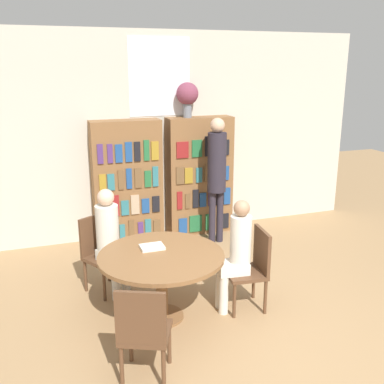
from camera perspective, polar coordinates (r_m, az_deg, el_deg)
The scene contains 13 objects.
ground_plane at distance 4.33m, azimuth 9.12°, elevation -20.04°, with size 16.00×16.00×0.00m, color #9E7A51.
wall_back at distance 6.72m, azimuth -4.08°, elevation 7.17°, with size 6.40×0.07×3.00m.
bookshelf_left at distance 6.54m, azimuth -8.21°, elevation 1.24°, with size 0.99×0.34×1.78m.
bookshelf_right at distance 6.83m, azimuth 0.96°, elevation 2.04°, with size 0.99×0.34×1.78m.
flower_vase at distance 6.58m, azimuth -0.59°, elevation 12.20°, with size 0.32×0.32×0.50m.
reading_table at distance 4.55m, azimuth -3.92°, elevation -9.15°, with size 1.26×1.26×0.71m.
chair_near_camera at distance 3.78m, azimuth -6.17°, elevation -16.99°, with size 0.53×0.53×0.87m.
chair_left_side at distance 5.27m, azimuth -11.49°, elevation -7.22°, with size 0.55×0.55×0.87m.
chair_far_side at distance 4.84m, azimuth 7.66°, elevation -9.23°, with size 0.44×0.44×0.87m.
seated_reader_left at distance 5.06m, azimuth -10.35°, elevation -5.59°, with size 0.38×0.40×1.23m.
seated_reader_right at distance 4.70m, azimuth 5.58°, elevation -7.50°, with size 0.36×0.25×1.21m.
librarian_standing at distance 6.35m, azimuth 3.16°, elevation 2.96°, with size 0.26×0.53×1.82m.
open_book_on_table at distance 4.65m, azimuth -5.10°, elevation -6.97°, with size 0.24×0.18×0.03m.
Camera 1 is at (-1.75, -3.04, 2.53)m, focal length 42.00 mm.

